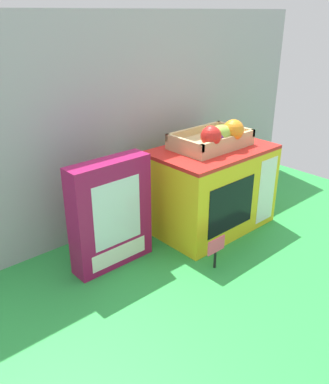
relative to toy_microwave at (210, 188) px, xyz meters
The scene contains 6 objects.
ground_plane 0.19m from the toy_microwave, behind, with size 1.70×1.70×0.00m, color green.
display_back_panel 0.34m from the toy_microwave, 117.69° to the left, with size 1.61×0.03×0.71m, color #A0A3A8.
toy_microwave is the anchor object (origin of this frame).
food_groups_crate 0.18m from the toy_microwave, 68.55° to the right, with size 0.26×0.18×0.10m.
cookie_set_box 0.40m from the toy_microwave, behind, with size 0.25×0.07×0.33m.
price_sign 0.28m from the toy_microwave, 133.32° to the right, with size 0.07×0.01×0.10m.
Camera 1 is at (-0.86, -0.86, 0.70)m, focal length 38.07 mm.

